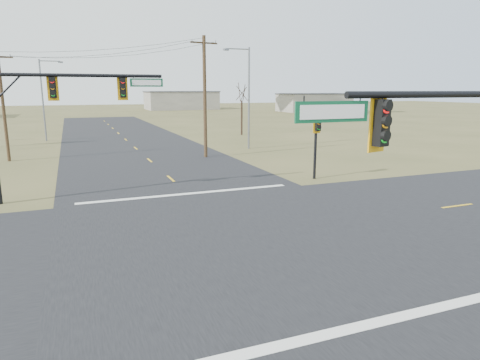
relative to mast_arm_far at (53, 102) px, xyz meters
name	(u,v)px	position (x,y,z in m)	size (l,w,h in m)	color
ground	(236,236)	(6.63, -9.07, -5.13)	(320.00, 320.00, 0.00)	brown
road_ew	(236,235)	(6.63, -9.07, -5.12)	(160.00, 14.00, 0.02)	black
road_ns	(236,235)	(6.63, -9.07, -5.12)	(14.00, 160.00, 0.02)	black
stop_bar_near	(346,330)	(6.63, -16.57, -5.10)	(12.00, 0.40, 0.01)	silver
stop_bar_far	(188,194)	(6.63, -1.57, -5.10)	(12.00, 0.40, 0.01)	silver
mast_arm_far	(53,102)	(0.00, 0.00, 0.00)	(8.84, 0.40, 7.11)	black
pedestal_signal_ne	(317,130)	(15.49, -0.61, -1.92)	(0.58, 0.51, 4.40)	black
utility_pole_near	(205,96)	(11.53, 11.00, 0.12)	(2.46, 0.56, 10.16)	#4A341F
utility_pole_far	(3,104)	(-4.18, 14.93, -0.50)	(2.17, 0.26, 8.88)	#4A341F
streetlight_a	(247,93)	(16.92, 14.73, 0.33)	(2.72, 0.39, 9.73)	slate
streetlight_c	(44,96)	(-1.76, 29.09, -0.04)	(2.53, 0.31, 9.08)	slate
bare_tree_c	(242,92)	(21.35, 27.15, 0.36)	(3.54, 3.54, 7.00)	black
warehouse_mid	(181,101)	(31.63, 100.93, -2.63)	(20.00, 12.00, 5.00)	#9E988C
warehouse_right	(314,103)	(61.63, 75.93, -2.88)	(18.00, 10.00, 4.50)	#9E988C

